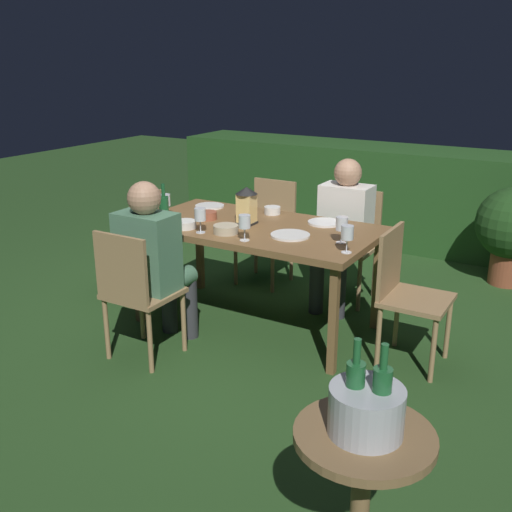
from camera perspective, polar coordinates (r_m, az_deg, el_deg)
name	(u,v)px	position (r m, az deg, el deg)	size (l,w,h in m)	color
ground_plane	(256,324)	(4.46, 0.00, -6.42)	(16.00, 16.00, 0.00)	#26471E
dining_table	(256,233)	(4.22, 0.00, 2.17)	(1.68, 0.91, 0.75)	brown
chair_side_right_a	(268,226)	(5.16, 1.16, 2.82)	(0.42, 0.40, 0.87)	#9E7A51
chair_head_near	(139,239)	(4.90, -11.05, 1.60)	(0.40, 0.42, 0.87)	#9E7A51
chair_head_far	(406,290)	(3.88, 14.03, -3.17)	(0.40, 0.42, 0.87)	#9E7A51
chair_side_left_a	(136,289)	(3.85, -11.34, -3.12)	(0.42, 0.40, 0.87)	#9E7A51
person_in_green	(154,258)	(3.94, -9.61, -0.18)	(0.38, 0.47, 1.15)	#4C7A5B
chair_side_right_b	(351,239)	(4.85, 8.97, 1.56)	(0.42, 0.40, 0.87)	#9E7A51
person_in_cream	(342,227)	(4.64, 8.16, 2.75)	(0.38, 0.47, 1.15)	white
lantern_centerpiece	(246,204)	(4.20, -0.92, 4.99)	(0.15, 0.15, 0.27)	black
green_bottle_on_table	(164,209)	(4.24, -8.71, 4.38)	(0.07, 0.07, 0.29)	#195128
wine_glass_a	(347,234)	(3.62, 8.64, 2.08)	(0.08, 0.08, 0.17)	silver
wine_glass_b	(245,223)	(3.82, -1.09, 3.16)	(0.08, 0.08, 0.17)	silver
wine_glass_c	(200,216)	(4.01, -5.32, 3.83)	(0.08, 0.08, 0.17)	silver
wine_glass_d	(165,201)	(4.45, -8.60, 5.16)	(0.08, 0.08, 0.17)	silver
wine_glass_e	(342,225)	(3.81, 8.13, 2.93)	(0.08, 0.08, 0.17)	silver
plate_a	(290,235)	(3.95, 3.26, 1.98)	(0.26, 0.26, 0.01)	white
plate_b	(210,206)	(4.73, -4.42, 4.74)	(0.23, 0.23, 0.01)	white
plate_c	(325,223)	(4.27, 6.52, 3.17)	(0.24, 0.24, 0.01)	white
bowl_olives	(272,210)	(4.50, 1.56, 4.37)	(0.12, 0.12, 0.06)	silver
bowl_bread	(185,224)	(4.16, -6.73, 3.02)	(0.15, 0.15, 0.05)	silver
bowl_salad	(208,215)	(4.37, -4.56, 3.88)	(0.13, 0.13, 0.06)	#9E5138
bowl_dip	(226,229)	(4.01, -2.87, 2.58)	(0.17, 0.17, 0.06)	#BCAD8E
side_table	(361,486)	(2.32, 9.94, -20.63)	(0.50, 0.50, 0.65)	brown
ice_bucket	(367,407)	(2.13, 10.43, -13.86)	(0.26, 0.26, 0.34)	#B2B7BF
hedge_backdrop	(378,193)	(6.52, 11.48, 5.84)	(4.41, 0.76, 0.99)	#234C1E
potted_plant_by_hedge	(512,228)	(5.51, 23.09, 2.50)	(0.61, 0.61, 0.84)	brown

